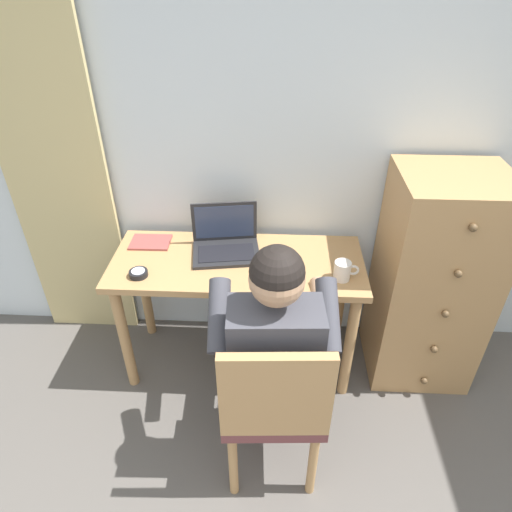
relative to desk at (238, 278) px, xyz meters
name	(u,v)px	position (x,y,z in m)	size (l,w,h in m)	color
wall_back	(298,137)	(0.29, 0.33, 0.64)	(4.80, 0.05, 2.50)	silver
curtain_panel	(55,172)	(-0.97, 0.26, 0.46)	(0.55, 0.03, 2.13)	#CCB77A
desk	(238,278)	(0.00, 0.00, 0.00)	(1.29, 0.53, 0.72)	tan
dresser	(431,281)	(1.01, 0.04, -0.01)	(0.53, 0.51, 1.19)	tan
chair	(274,402)	(0.20, -0.69, -0.10)	(0.44, 0.42, 0.89)	brown
person_seated	(273,338)	(0.19, -0.51, 0.08)	(0.55, 0.60, 1.21)	#4C4C4C
laptop	(226,242)	(-0.07, 0.09, 0.16)	(0.37, 0.30, 0.24)	#232326
computer_mouse	(292,257)	(0.28, 0.02, 0.13)	(0.06, 0.10, 0.03)	black
desk_clock	(138,273)	(-0.47, -0.15, 0.13)	(0.09, 0.09, 0.03)	black
notebook_pad	(151,242)	(-0.48, 0.14, 0.12)	(0.21, 0.15, 0.01)	#994742
coffee_mug	(343,271)	(0.51, -0.13, 0.16)	(0.12, 0.08, 0.09)	silver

